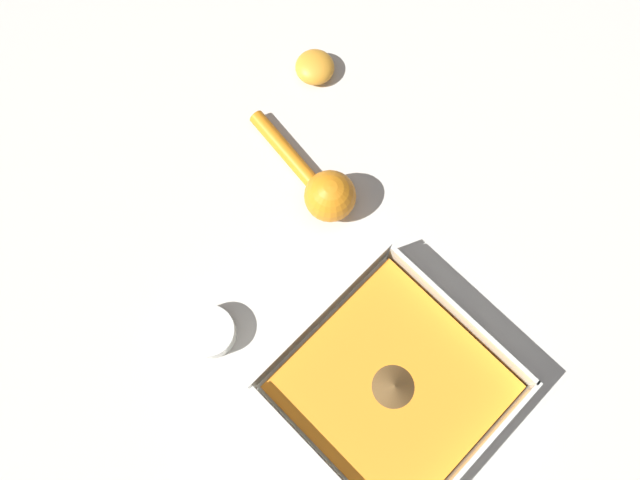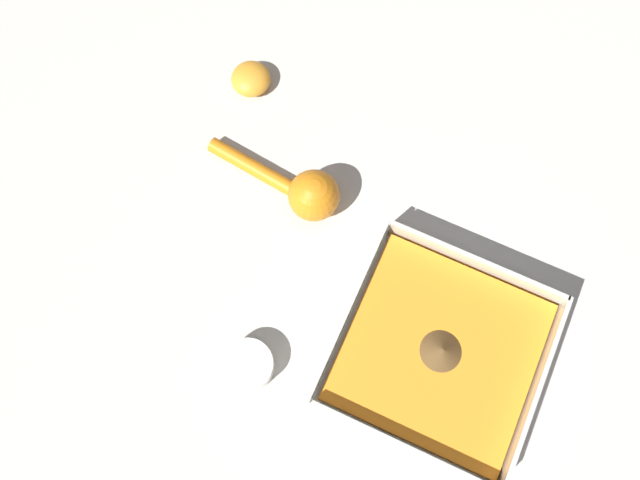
% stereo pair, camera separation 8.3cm
% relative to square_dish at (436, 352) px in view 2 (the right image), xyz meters
% --- Properties ---
extents(ground_plane, '(4.00, 4.00, 0.00)m').
position_rel_square_dish_xyz_m(ground_plane, '(0.02, 0.00, -0.02)').
color(ground_plane, beige).
extents(square_dish, '(0.25, 0.25, 0.06)m').
position_rel_square_dish_xyz_m(square_dish, '(0.00, 0.00, 0.00)').
color(square_dish, silver).
rests_on(square_dish, ground_plane).
extents(spice_bowl, '(0.07, 0.07, 0.03)m').
position_rel_square_dish_xyz_m(spice_bowl, '(0.11, -0.21, -0.01)').
color(spice_bowl, silver).
rests_on(spice_bowl, ground_plane).
extents(lemon_squeezer, '(0.07, 0.21, 0.07)m').
position_rel_square_dish_xyz_m(lemon_squeezer, '(-0.13, -0.24, 0.01)').
color(lemon_squeezer, orange).
rests_on(lemon_squeezer, ground_plane).
extents(lemon_half, '(0.06, 0.06, 0.03)m').
position_rel_square_dish_xyz_m(lemon_half, '(-0.26, -0.39, -0.01)').
color(lemon_half, orange).
rests_on(lemon_half, ground_plane).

